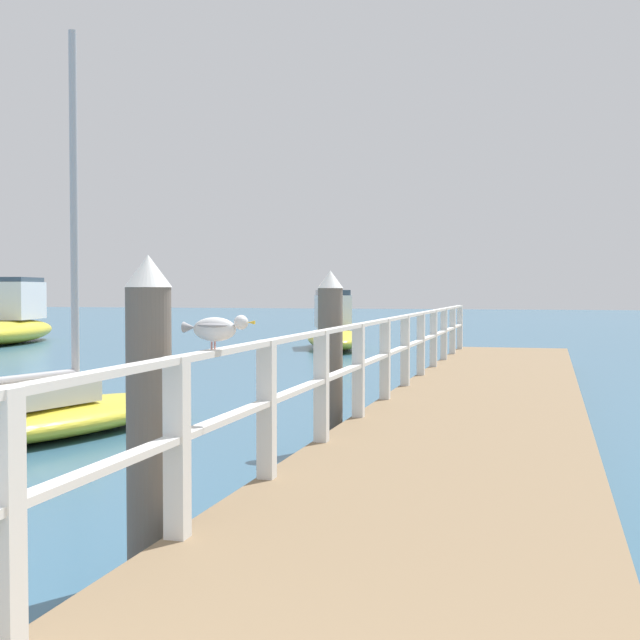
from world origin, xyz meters
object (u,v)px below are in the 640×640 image
object	(u,v)px
dock_piling_near	(149,418)
seagull_foreground	(216,328)
boat_6	(333,329)
boat_1	(13,321)
boat_4	(59,412)
dock_piling_far	(330,360)

from	to	relation	value
dock_piling_near	seagull_foreground	world-z (taller)	dock_piling_near
seagull_foreground	boat_6	xyz separation A→B (m)	(-4.39, 21.09, -0.98)
seagull_foreground	boat_1	distance (m)	26.16
boat_4	boat_6	bearing A→B (deg)	105.47
boat_1	boat_4	bearing A→B (deg)	-68.09
dock_piling_near	boat_4	xyz separation A→B (m)	(-3.52, 4.79, -0.73)
seagull_foreground	boat_1	bearing A→B (deg)	-141.87
boat_1	dock_piling_near	bearing A→B (deg)	-67.87
dock_piling_near	boat_6	world-z (taller)	dock_piling_near
dock_piling_far	seagull_foreground	world-z (taller)	dock_piling_far
boat_4	boat_6	world-z (taller)	boat_4
dock_piling_near	boat_1	size ratio (longest dim) A/B	0.31
boat_1	boat_6	xyz separation A→B (m)	(11.13, 0.05, -0.14)
dock_piling_near	seagull_foreground	distance (m)	0.69
dock_piling_near	seagull_foreground	xyz separation A→B (m)	(0.39, 0.14, 0.55)
dock_piling_far	boat_4	size ratio (longest dim) A/B	0.40
dock_piling_near	boat_4	size ratio (longest dim) A/B	0.40
seagull_foreground	boat_1	xyz separation A→B (m)	(-15.53, 21.04, -0.84)
boat_4	dock_piling_near	bearing A→B (deg)	-39.96
boat_6	boat_4	bearing A→B (deg)	-106.21
seagull_foreground	boat_6	bearing A→B (deg)	-166.53
dock_piling_near	seagull_foreground	size ratio (longest dim) A/B	4.26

